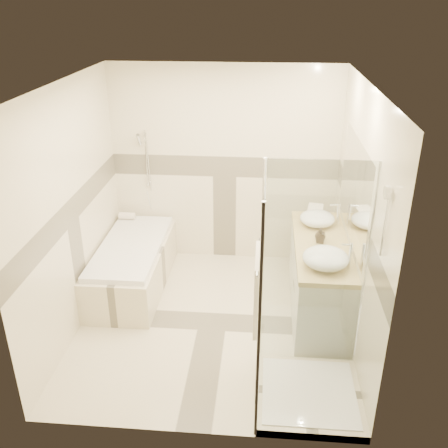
# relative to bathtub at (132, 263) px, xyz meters

# --- Properties ---
(room) EXTENTS (2.82, 3.02, 2.52)m
(room) POSITION_rel_bathtub_xyz_m (1.08, -0.64, 0.95)
(room) COLOR beige
(room) RESTS_ON ground
(bathtub) EXTENTS (0.75, 1.70, 0.56)m
(bathtub) POSITION_rel_bathtub_xyz_m (0.00, 0.00, 0.00)
(bathtub) COLOR beige
(bathtub) RESTS_ON ground
(vanity) EXTENTS (0.58, 1.62, 0.85)m
(vanity) POSITION_rel_bathtub_xyz_m (2.15, -0.35, 0.12)
(vanity) COLOR silver
(vanity) RESTS_ON ground
(shower_enclosure) EXTENTS (0.96, 0.93, 2.04)m
(shower_enclosure) POSITION_rel_bathtub_xyz_m (1.86, -1.62, 0.20)
(shower_enclosure) COLOR beige
(shower_enclosure) RESTS_ON ground
(vessel_sink_near) EXTENTS (0.39, 0.39, 0.16)m
(vessel_sink_near) POSITION_rel_bathtub_xyz_m (2.13, 0.09, 0.62)
(vessel_sink_near) COLOR white
(vessel_sink_near) RESTS_ON vanity
(vessel_sink_far) EXTENTS (0.44, 0.44, 0.18)m
(vessel_sink_far) POSITION_rel_bathtub_xyz_m (2.13, -0.84, 0.63)
(vessel_sink_far) COLOR white
(vessel_sink_far) RESTS_ON vanity
(faucet_near) EXTENTS (0.11, 0.03, 0.26)m
(faucet_near) POSITION_rel_bathtub_xyz_m (2.35, 0.09, 0.70)
(faucet_near) COLOR silver
(faucet_near) RESTS_ON vanity
(faucet_far) EXTENTS (0.10, 0.03, 0.26)m
(faucet_far) POSITION_rel_bathtub_xyz_m (2.35, -0.84, 0.69)
(faucet_far) COLOR silver
(faucet_far) RESTS_ON vanity
(amenity_bottle_a) EXTENTS (0.09, 0.09, 0.16)m
(amenity_bottle_a) POSITION_rel_bathtub_xyz_m (2.13, -0.34, 0.62)
(amenity_bottle_a) COLOR black
(amenity_bottle_a) RESTS_ON vanity
(amenity_bottle_b) EXTENTS (0.15, 0.15, 0.14)m
(amenity_bottle_b) POSITION_rel_bathtub_xyz_m (2.13, -0.30, 0.62)
(amenity_bottle_b) COLOR black
(amenity_bottle_b) RESTS_ON vanity
(folded_towels) EXTENTS (0.21, 0.31, 0.09)m
(folded_towels) POSITION_rel_bathtub_xyz_m (2.13, 0.37, 0.59)
(folded_towels) COLOR white
(folded_towels) RESTS_ON vanity
(rolled_towel) EXTENTS (0.20, 0.09, 0.09)m
(rolled_towel) POSITION_rel_bathtub_xyz_m (-0.22, 0.68, 0.30)
(rolled_towel) COLOR white
(rolled_towel) RESTS_ON bathtub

